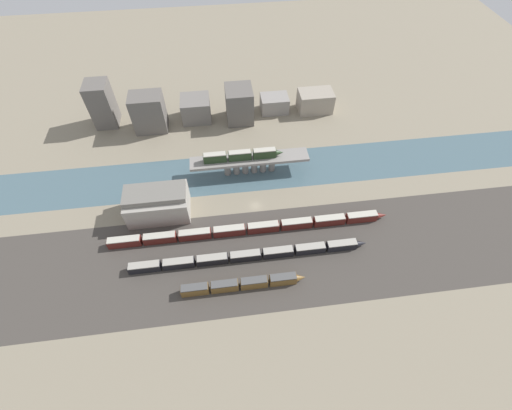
% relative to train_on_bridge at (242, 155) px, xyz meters
% --- Properties ---
extents(ground_plane, '(400.00, 400.00, 0.00)m').
position_rel_train_on_bridge_xyz_m(ground_plane, '(3.02, -19.65, -10.18)').
color(ground_plane, gray).
extents(railbed_yard, '(280.00, 42.00, 0.01)m').
position_rel_train_on_bridge_xyz_m(railbed_yard, '(3.02, -43.65, -10.18)').
color(railbed_yard, '#423D38').
rests_on(railbed_yard, ground).
extents(river_water, '(320.00, 23.43, 0.01)m').
position_rel_train_on_bridge_xyz_m(river_water, '(3.02, -0.00, -10.18)').
color(river_water, '#47606B').
rests_on(river_water, ground).
extents(bridge, '(50.74, 7.67, 8.16)m').
position_rel_train_on_bridge_xyz_m(bridge, '(3.02, 0.00, -4.24)').
color(bridge, gray).
rests_on(bridge, ground).
extents(train_on_bridge, '(33.97, 2.82, 4.13)m').
position_rel_train_on_bridge_xyz_m(train_on_bridge, '(0.00, 0.00, 0.00)').
color(train_on_bridge, '#23381E').
rests_on(train_on_bridge, bridge).
extents(train_yard_near, '(42.53, 2.95, 4.14)m').
position_rel_train_on_bridge_xyz_m(train_yard_near, '(-5.77, -54.31, -8.15)').
color(train_yard_near, brown).
rests_on(train_yard_near, ground).
extents(train_yard_mid, '(86.48, 3.04, 3.48)m').
position_rel_train_on_bridge_xyz_m(train_yard_mid, '(-2.09, -43.38, -8.47)').
color(train_yard_mid, black).
rests_on(train_yard_mid, ground).
extents(train_yard_far, '(107.24, 3.01, 3.85)m').
position_rel_train_on_bridge_xyz_m(train_yard_far, '(-0.54, -31.91, -8.29)').
color(train_yard_far, '#5B1E19').
rests_on(train_yard_far, ground).
extents(warehouse_building, '(23.75, 14.54, 12.72)m').
position_rel_train_on_bridge_xyz_m(warehouse_building, '(-35.13, -18.13, -4.13)').
color(warehouse_building, '#9E998E').
rests_on(warehouse_building, ground).
extents(city_block_far_left, '(10.52, 11.89, 22.06)m').
position_rel_train_on_bridge_xyz_m(city_block_far_left, '(-63.55, 43.08, 0.85)').
color(city_block_far_left, '#605B56').
rests_on(city_block_far_left, ground).
extents(city_block_left, '(15.20, 11.41, 18.51)m').
position_rel_train_on_bridge_xyz_m(city_block_left, '(-41.35, 36.11, -0.93)').
color(city_block_left, '#605B56').
rests_on(city_block_left, ground).
extents(city_block_center, '(14.20, 13.44, 11.33)m').
position_rel_train_on_bridge_xyz_m(city_block_center, '(-19.29, 41.32, -4.51)').
color(city_block_center, slate).
rests_on(city_block_center, ground).
extents(city_block_right, '(12.98, 14.28, 17.14)m').
position_rel_train_on_bridge_xyz_m(city_block_right, '(2.33, 38.03, -1.61)').
color(city_block_right, '#605B56').
rests_on(city_block_right, ground).
extents(city_block_far_right, '(13.98, 10.22, 8.25)m').
position_rel_train_on_bridge_xyz_m(city_block_far_right, '(20.79, 42.74, -6.06)').
color(city_block_far_right, gray).
rests_on(city_block_far_right, ground).
extents(city_block_tall, '(17.37, 11.21, 10.36)m').
position_rel_train_on_bridge_xyz_m(city_block_tall, '(41.71, 40.79, -5.00)').
color(city_block_tall, gray).
rests_on(city_block_tall, ground).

